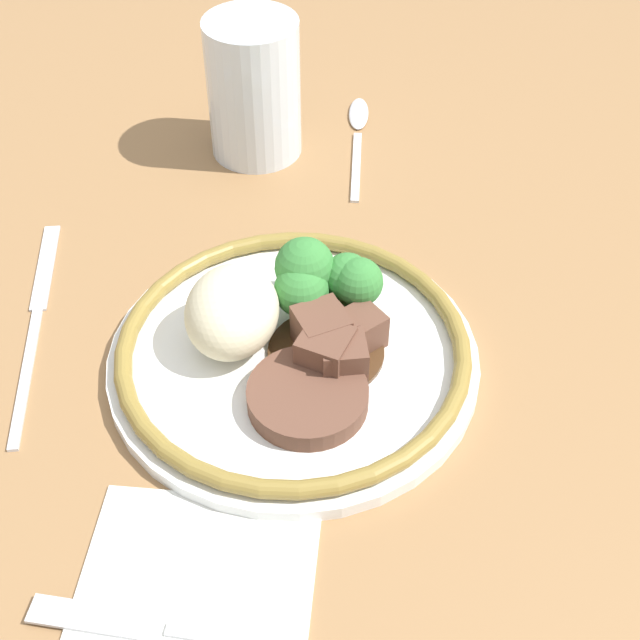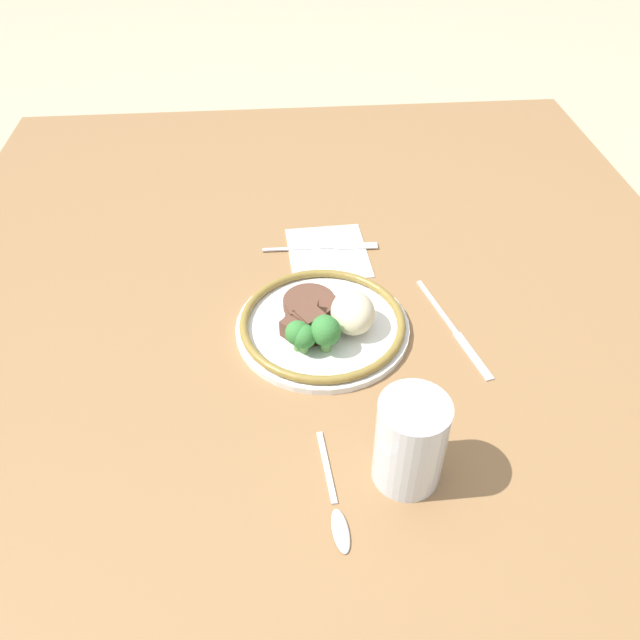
{
  "view_description": "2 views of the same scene",
  "coord_description": "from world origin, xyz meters",
  "px_view_note": "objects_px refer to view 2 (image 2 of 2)",
  "views": [
    {
      "loc": [
        -0.36,
        -0.08,
        0.49
      ],
      "look_at": [
        0.06,
        -0.01,
        0.07
      ],
      "focal_mm": 50.0,
      "sensor_mm": 36.0,
      "label": 1
    },
    {
      "loc": [
        0.69,
        -0.06,
        0.66
      ],
      "look_at": [
        0.04,
        -0.0,
        0.07
      ],
      "focal_mm": 35.0,
      "sensor_mm": 36.0,
      "label": 2
    }
  ],
  "objects_px": {
    "fork": "(332,247)",
    "spoon": "(337,514)",
    "juice_glass": "(409,446)",
    "knife": "(454,330)",
    "plate": "(324,322)"
  },
  "relations": [
    {
      "from": "juice_glass",
      "to": "spoon",
      "type": "relative_size",
      "value": 0.75
    },
    {
      "from": "plate",
      "to": "knife",
      "type": "relative_size",
      "value": 1.15
    },
    {
      "from": "juice_glass",
      "to": "knife",
      "type": "relative_size",
      "value": 0.55
    },
    {
      "from": "fork",
      "to": "knife",
      "type": "xyz_separation_m",
      "value": [
        0.21,
        0.16,
        -0.0
      ]
    },
    {
      "from": "spoon",
      "to": "fork",
      "type": "bearing_deg",
      "value": 169.91
    },
    {
      "from": "juice_glass",
      "to": "knife",
      "type": "distance_m",
      "value": 0.26
    },
    {
      "from": "fork",
      "to": "spoon",
      "type": "xyz_separation_m",
      "value": [
        0.49,
        -0.04,
        -0.0
      ]
    },
    {
      "from": "plate",
      "to": "fork",
      "type": "distance_m",
      "value": 0.2
    },
    {
      "from": "fork",
      "to": "spoon",
      "type": "relative_size",
      "value": 1.21
    },
    {
      "from": "juice_glass",
      "to": "fork",
      "type": "xyz_separation_m",
      "value": [
        -0.44,
        -0.04,
        -0.05
      ]
    },
    {
      "from": "plate",
      "to": "juice_glass",
      "type": "bearing_deg",
      "value": 16.71
    },
    {
      "from": "juice_glass",
      "to": "fork",
      "type": "relative_size",
      "value": 0.62
    },
    {
      "from": "plate",
      "to": "juice_glass",
      "type": "xyz_separation_m",
      "value": [
        0.24,
        0.07,
        0.03
      ]
    },
    {
      "from": "plate",
      "to": "spoon",
      "type": "xyz_separation_m",
      "value": [
        0.29,
        -0.01,
        -0.02
      ]
    },
    {
      "from": "plate",
      "to": "spoon",
      "type": "height_order",
      "value": "plate"
    }
  ]
}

